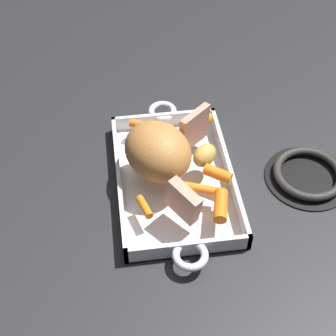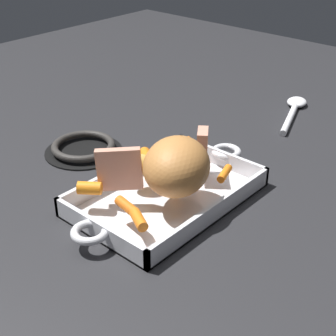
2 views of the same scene
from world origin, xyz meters
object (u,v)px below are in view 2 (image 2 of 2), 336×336
object	(u,v)px
baby_carrot_long	(147,158)
stove_burner_rear	(83,148)
roast_slice_thin	(202,147)
baby_carrot_southeast	(139,220)
roasting_dish	(167,195)
baby_carrot_center_right	(127,206)
baby_carrot_short	(90,188)
serving_spoon	(294,109)
roast_slice_outer	(119,169)
pork_roast	(177,166)
baby_carrot_northeast	(177,146)
baby_carrot_southwest	(171,160)
baby_carrot_center_left	(225,173)
potato_golden_small	(138,164)

from	to	relation	value
baby_carrot_long	stove_burner_rear	xyz separation A→B (m)	(-0.01, 0.18, -0.04)
roast_slice_thin	baby_carrot_southeast	xyz separation A→B (m)	(-0.23, -0.05, -0.02)
baby_carrot_southeast	roasting_dish	bearing A→B (deg)	22.47
baby_carrot_center_right	baby_carrot_short	xyz separation A→B (m)	(-0.01, 0.09, 0.00)
roasting_dish	baby_carrot_southeast	size ratio (longest dim) A/B	9.59
roast_slice_thin	serving_spoon	size ratio (longest dim) A/B	0.29
baby_carrot_center_right	baby_carrot_long	size ratio (longest dim) A/B	0.93
roasting_dish	roast_slice_outer	distance (m)	0.11
pork_roast	serving_spoon	world-z (taller)	pork_roast
baby_carrot_northeast	roasting_dish	bearing A→B (deg)	-147.20
baby_carrot_long	baby_carrot_northeast	xyz separation A→B (m)	(0.08, -0.01, 0.00)
roast_slice_thin	roast_slice_outer	xyz separation A→B (m)	(-0.17, 0.05, 0.01)
roasting_dish	baby_carrot_southwest	xyz separation A→B (m)	(0.06, 0.04, 0.03)
roast_slice_thin	roast_slice_outer	world-z (taller)	roast_slice_outer
roasting_dish	pork_roast	xyz separation A→B (m)	(-0.01, -0.03, 0.07)
stove_burner_rear	baby_carrot_center_left	bearing A→B (deg)	-79.10
baby_carrot_northeast	potato_golden_small	size ratio (longest dim) A/B	1.19
baby_carrot_southwest	baby_carrot_southeast	size ratio (longest dim) A/B	1.49
potato_golden_small	stove_burner_rear	xyz separation A→B (m)	(0.03, 0.20, -0.05)
pork_roast	roast_slice_outer	world-z (taller)	pork_roast
pork_roast	baby_carrot_southeast	xyz separation A→B (m)	(-0.12, -0.02, -0.04)
baby_carrot_northeast	baby_carrot_short	xyz separation A→B (m)	(-0.22, 0.01, -0.00)
baby_carrot_southeast	baby_carrot_center_right	bearing A→B (deg)	70.95
roast_slice_thin	stove_burner_rear	xyz separation A→B (m)	(-0.08, 0.26, -0.06)
roast_slice_thin	baby_carrot_southeast	distance (m)	0.23
potato_golden_small	baby_carrot_southeast	bearing A→B (deg)	-135.34
baby_carrot_center_left	stove_burner_rear	xyz separation A→B (m)	(-0.06, 0.33, -0.03)
roasting_dish	baby_carrot_center_right	xyz separation A→B (m)	(-0.11, -0.01, 0.03)
roast_slice_thin	baby_carrot_northeast	xyz separation A→B (m)	(0.00, 0.07, -0.02)
roasting_dish	serving_spoon	size ratio (longest dim) A/B	1.86
roasting_dish	pork_roast	distance (m)	0.08
baby_carrot_northeast	baby_carrot_southwest	distance (m)	0.05
roast_slice_outer	baby_carrot_center_left	distance (m)	0.19
baby_carrot_center_right	stove_burner_rear	world-z (taller)	baby_carrot_center_right
roast_slice_thin	serving_spoon	distance (m)	0.43
baby_carrot_center_left	baby_carrot_northeast	xyz separation A→B (m)	(0.02, 0.13, 0.00)
baby_carrot_northeast	baby_carrot_southeast	distance (m)	0.26
baby_carrot_long	baby_carrot_northeast	size ratio (longest dim) A/B	0.82
pork_roast	potato_golden_small	distance (m)	0.09
pork_roast	baby_carrot_northeast	bearing A→B (deg)	40.80
pork_roast	baby_carrot_northeast	world-z (taller)	pork_roast
roast_slice_thin	baby_carrot_southwest	size ratio (longest dim) A/B	0.99
roast_slice_outer	baby_carrot_northeast	xyz separation A→B (m)	(0.17, 0.02, -0.03)
baby_carrot_northeast	roast_slice_outer	bearing A→B (deg)	-173.83
roast_slice_thin	baby_carrot_short	world-z (taller)	roast_slice_thin
baby_carrot_long	baby_carrot_short	world-z (taller)	same
pork_roast	baby_carrot_center_right	size ratio (longest dim) A/B	2.82
baby_carrot_center_left	serving_spoon	bearing A→B (deg)	12.54
baby_carrot_center_right	baby_carrot_short	world-z (taller)	baby_carrot_short
roasting_dish	baby_carrot_southwest	bearing A→B (deg)	36.10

